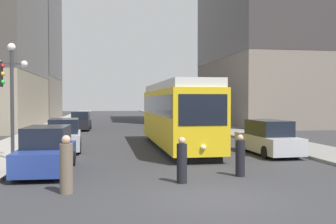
{
  "coord_description": "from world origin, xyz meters",
  "views": [
    {
      "loc": [
        -3.16,
        -10.79,
        2.84
      ],
      "look_at": [
        0.33,
        10.23,
        2.23
      ],
      "focal_mm": 41.22,
      "sensor_mm": 36.0,
      "label": 1
    }
  ],
  "objects_px": {
    "lamp_post_left_near": "(12,83)",
    "pedestrian_crossing_near": "(182,162)",
    "parked_car_left_mid": "(47,151)",
    "parked_car_left_far": "(64,136)",
    "parked_car_left_near": "(81,122)",
    "pedestrian_crossing_far": "(240,157)",
    "parked_car_right_far": "(268,138)",
    "streetcar": "(176,113)",
    "transit_bus": "(187,110)",
    "pedestrian_on_sidewalk": "(66,166)"
  },
  "relations": [
    {
      "from": "parked_car_left_mid",
      "to": "transit_bus",
      "type": "bearing_deg",
      "value": 66.21
    },
    {
      "from": "streetcar",
      "to": "pedestrian_crossing_far",
      "type": "bearing_deg",
      "value": -85.18
    },
    {
      "from": "transit_bus",
      "to": "lamp_post_left_near",
      "type": "distance_m",
      "value": 22.64
    },
    {
      "from": "parked_car_right_far",
      "to": "parked_car_left_far",
      "type": "xyz_separation_m",
      "value": [
        -10.85,
        3.31,
        -0.0
      ]
    },
    {
      "from": "parked_car_left_mid",
      "to": "pedestrian_crossing_near",
      "type": "height_order",
      "value": "parked_car_left_mid"
    },
    {
      "from": "parked_car_left_near",
      "to": "pedestrian_crossing_far",
      "type": "bearing_deg",
      "value": -71.98
    },
    {
      "from": "parked_car_left_far",
      "to": "lamp_post_left_near",
      "type": "xyz_separation_m",
      "value": [
        -1.9,
        -4.02,
        2.82
      ]
    },
    {
      "from": "lamp_post_left_near",
      "to": "pedestrian_crossing_near",
      "type": "bearing_deg",
      "value": -39.62
    },
    {
      "from": "parked_car_left_near",
      "to": "parked_car_right_far",
      "type": "distance_m",
      "value": 21.83
    },
    {
      "from": "parked_car_left_near",
      "to": "lamp_post_left_near",
      "type": "height_order",
      "value": "lamp_post_left_near"
    },
    {
      "from": "streetcar",
      "to": "parked_car_left_mid",
      "type": "relative_size",
      "value": 2.63
    },
    {
      "from": "transit_bus",
      "to": "lamp_post_left_near",
      "type": "xyz_separation_m",
      "value": [
        -12.29,
        -18.93,
        1.72
      ]
    },
    {
      "from": "parked_car_right_far",
      "to": "pedestrian_crossing_far",
      "type": "height_order",
      "value": "parked_car_right_far"
    },
    {
      "from": "parked_car_right_far",
      "to": "pedestrian_crossing_near",
      "type": "bearing_deg",
      "value": 45.07
    },
    {
      "from": "pedestrian_crossing_near",
      "to": "pedestrian_crossing_far",
      "type": "xyz_separation_m",
      "value": [
        2.4,
        0.82,
        -0.01
      ]
    },
    {
      "from": "parked_car_left_far",
      "to": "pedestrian_crossing_near",
      "type": "bearing_deg",
      "value": -66.06
    },
    {
      "from": "parked_car_left_mid",
      "to": "pedestrian_crossing_near",
      "type": "relative_size",
      "value": 2.99
    },
    {
      "from": "parked_car_left_far",
      "to": "pedestrian_crossing_near",
      "type": "distance_m",
      "value": 10.82
    },
    {
      "from": "parked_car_left_near",
      "to": "parked_car_right_far",
      "type": "xyz_separation_m",
      "value": [
        10.85,
        -18.94,
        0.0
      ]
    },
    {
      "from": "parked_car_right_far",
      "to": "pedestrian_on_sidewalk",
      "type": "height_order",
      "value": "parked_car_right_far"
    },
    {
      "from": "pedestrian_crossing_near",
      "to": "pedestrian_crossing_far",
      "type": "relative_size",
      "value": 1.01
    },
    {
      "from": "parked_car_left_far",
      "to": "parked_car_left_mid",
      "type": "bearing_deg",
      "value": -92.98
    },
    {
      "from": "parked_car_left_near",
      "to": "pedestrian_on_sidewalk",
      "type": "xyz_separation_m",
      "value": [
        1.11,
        -26.16,
        -0.01
      ]
    },
    {
      "from": "parked_car_right_far",
      "to": "pedestrian_crossing_near",
      "type": "height_order",
      "value": "parked_car_right_far"
    },
    {
      "from": "pedestrian_crossing_near",
      "to": "lamp_post_left_near",
      "type": "bearing_deg",
      "value": 38.47
    },
    {
      "from": "streetcar",
      "to": "parked_car_left_near",
      "type": "xyz_separation_m",
      "value": [
        -6.52,
        15.66,
        -1.26
      ]
    },
    {
      "from": "parked_car_left_far",
      "to": "lamp_post_left_near",
      "type": "bearing_deg",
      "value": -118.3
    },
    {
      "from": "pedestrian_crossing_near",
      "to": "parked_car_left_far",
      "type": "bearing_deg",
      "value": 15.04
    },
    {
      "from": "transit_bus",
      "to": "pedestrian_crossing_near",
      "type": "relative_size",
      "value": 7.77
    },
    {
      "from": "parked_car_left_near",
      "to": "parked_car_left_mid",
      "type": "xyz_separation_m",
      "value": [
        0.0,
        -22.37,
        0.0
      ]
    },
    {
      "from": "parked_car_left_near",
      "to": "parked_car_right_far",
      "type": "relative_size",
      "value": 0.9
    },
    {
      "from": "streetcar",
      "to": "pedestrian_crossing_far",
      "type": "relative_size",
      "value": 7.97
    },
    {
      "from": "pedestrian_crossing_near",
      "to": "pedestrian_on_sidewalk",
      "type": "xyz_separation_m",
      "value": [
        -3.79,
        -0.88,
        0.09
      ]
    },
    {
      "from": "transit_bus",
      "to": "parked_car_left_mid",
      "type": "height_order",
      "value": "transit_bus"
    },
    {
      "from": "parked_car_left_near",
      "to": "parked_car_left_far",
      "type": "height_order",
      "value": "same"
    },
    {
      "from": "parked_car_right_far",
      "to": "pedestrian_crossing_far",
      "type": "xyz_separation_m",
      "value": [
        -3.54,
        -5.52,
        -0.11
      ]
    },
    {
      "from": "parked_car_left_near",
      "to": "pedestrian_crossing_far",
      "type": "xyz_separation_m",
      "value": [
        7.3,
        -24.46,
        -0.11
      ]
    },
    {
      "from": "parked_car_right_far",
      "to": "parked_car_left_far",
      "type": "distance_m",
      "value": 11.35
    },
    {
      "from": "streetcar",
      "to": "parked_car_left_near",
      "type": "distance_m",
      "value": 17.01
    },
    {
      "from": "parked_car_left_mid",
      "to": "parked_car_left_far",
      "type": "height_order",
      "value": "same"
    },
    {
      "from": "parked_car_right_far",
      "to": "lamp_post_left_near",
      "type": "relative_size",
      "value": 0.94
    },
    {
      "from": "transit_bus",
      "to": "pedestrian_crossing_near",
      "type": "bearing_deg",
      "value": -101.26
    },
    {
      "from": "parked_car_left_far",
      "to": "pedestrian_on_sidewalk",
      "type": "relative_size",
      "value": 2.66
    },
    {
      "from": "lamp_post_left_near",
      "to": "parked_car_left_mid",
      "type": "bearing_deg",
      "value": -55.06
    },
    {
      "from": "pedestrian_crossing_far",
      "to": "lamp_post_left_near",
      "type": "bearing_deg",
      "value": 140.05
    },
    {
      "from": "streetcar",
      "to": "parked_car_right_far",
      "type": "bearing_deg",
      "value": -37.46
    },
    {
      "from": "lamp_post_left_near",
      "to": "parked_car_left_near",
      "type": "bearing_deg",
      "value": 84.48
    },
    {
      "from": "parked_car_left_near",
      "to": "lamp_post_left_near",
      "type": "relative_size",
      "value": 0.85
    },
    {
      "from": "pedestrian_crossing_near",
      "to": "lamp_post_left_near",
      "type": "height_order",
      "value": "lamp_post_left_near"
    },
    {
      "from": "parked_car_right_far",
      "to": "pedestrian_crossing_far",
      "type": "bearing_deg",
      "value": 55.56
    }
  ]
}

